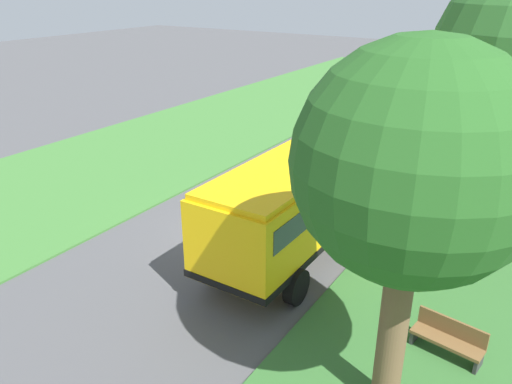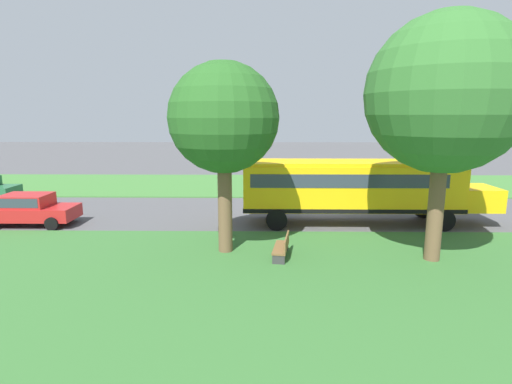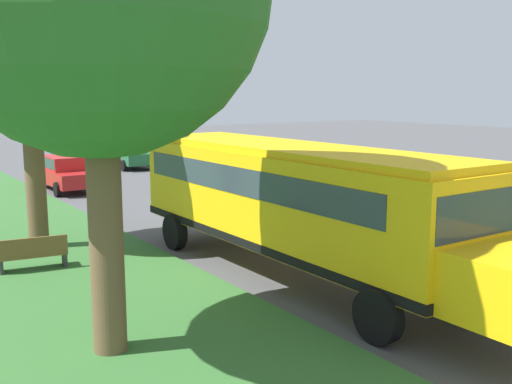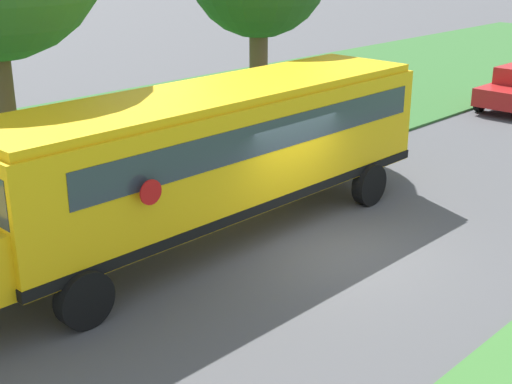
{
  "view_description": "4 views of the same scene",
  "coord_description": "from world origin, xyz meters",
  "px_view_note": "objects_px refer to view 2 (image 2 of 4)",
  "views": [
    {
      "loc": [
        -8.68,
        12.68,
        8.06
      ],
      "look_at": [
        -0.45,
        -0.07,
        1.54
      ],
      "focal_mm": 35.0,
      "sensor_mm": 36.0,
      "label": 1
    },
    {
      "loc": [
        -21.81,
        3.38,
        5.36
      ],
      "look_at": [
        -0.34,
        3.7,
        1.24
      ],
      "focal_mm": 28.0,
      "sensor_mm": 36.0,
      "label": 2
    },
    {
      "loc": [
        -10.93,
        -12.26,
        4.37
      ],
      "look_at": [
        -1.37,
        1.72,
        1.58
      ],
      "focal_mm": 42.0,
      "sensor_mm": 36.0,
      "label": 3
    },
    {
      "loc": [
        8.16,
        -10.65,
        6.07
      ],
      "look_at": [
        -1.56,
        -0.61,
        1.02
      ],
      "focal_mm": 50.0,
      "sensor_mm": 36.0,
      "label": 4
    }
  ],
  "objects_px": {
    "car_red_nearest": "(29,208)",
    "oak_tree_beside_bus": "(442,95)",
    "park_bench": "(282,247)",
    "oak_tree_roadside_mid": "(223,120)",
    "school_bus": "(356,186)"
  },
  "relations": [
    {
      "from": "oak_tree_roadside_mid",
      "to": "car_red_nearest",
      "type": "bearing_deg",
      "value": 69.32
    },
    {
      "from": "car_red_nearest",
      "to": "oak_tree_beside_bus",
      "type": "bearing_deg",
      "value": -104.49
    },
    {
      "from": "oak_tree_beside_bus",
      "to": "park_bench",
      "type": "bearing_deg",
      "value": 90.08
    },
    {
      "from": "car_red_nearest",
      "to": "park_bench",
      "type": "distance_m",
      "value": 13.13
    },
    {
      "from": "school_bus",
      "to": "oak_tree_roadside_mid",
      "type": "xyz_separation_m",
      "value": [
        -4.34,
        6.13,
        3.26
      ]
    },
    {
      "from": "car_red_nearest",
      "to": "park_bench",
      "type": "height_order",
      "value": "car_red_nearest"
    },
    {
      "from": "car_red_nearest",
      "to": "oak_tree_roadside_mid",
      "type": "relative_size",
      "value": 0.6
    },
    {
      "from": "oak_tree_roadside_mid",
      "to": "oak_tree_beside_bus",
      "type": "bearing_deg",
      "value": -95.95
    },
    {
      "from": "oak_tree_roadside_mid",
      "to": "park_bench",
      "type": "bearing_deg",
      "value": -110.0
    },
    {
      "from": "park_bench",
      "to": "oak_tree_roadside_mid",
      "type": "bearing_deg",
      "value": 70.0
    },
    {
      "from": "school_bus",
      "to": "car_red_nearest",
      "type": "height_order",
      "value": "school_bus"
    },
    {
      "from": "oak_tree_beside_bus",
      "to": "park_bench",
      "type": "xyz_separation_m",
      "value": [
        -0.01,
        5.52,
        -5.6
      ]
    },
    {
      "from": "oak_tree_beside_bus",
      "to": "car_red_nearest",
      "type": "bearing_deg",
      "value": 75.51
    },
    {
      "from": "school_bus",
      "to": "car_red_nearest",
      "type": "relative_size",
      "value": 2.82
    },
    {
      "from": "school_bus",
      "to": "oak_tree_roadside_mid",
      "type": "height_order",
      "value": "oak_tree_roadside_mid"
    }
  ]
}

